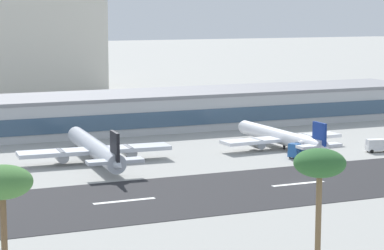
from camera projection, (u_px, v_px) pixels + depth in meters
The scene contains 11 objects.
ground_plane at pixel (302, 183), 161.46m from camera, with size 1400.00×1400.00×0.00m, color #9E9E99.
runway_strip at pixel (304, 183), 160.86m from camera, with size 800.00×32.50×0.08m, color #262628.
runway_centreline_dash_3 at pixel (124, 201), 146.02m from camera, with size 12.00×1.20×0.01m, color white.
runway_centreline_dash_4 at pixel (298, 184), 160.35m from camera, with size 12.00×1.20×0.01m, color white.
terminal_building at pixel (142, 111), 233.21m from camera, with size 182.26×26.46×10.80m.
airliner_black_tail_gate_0 at pixel (96, 150), 181.57m from camera, with size 35.96×47.71×9.95m.
airliner_navy_tail_gate_1 at pixel (284, 138), 200.04m from camera, with size 33.57×42.46×8.86m.
service_box_truck_0 at pixel (378, 145), 195.74m from camera, with size 6.39×3.76×3.25m.
service_fuel_truck_1 at pixel (301, 148), 189.66m from camera, with size 8.68×6.45×3.95m.
palm_tree_0 at pixel (320, 166), 102.22m from camera, with size 6.87×6.87×17.52m.
palm_tree_2 at pixel (2, 185), 92.54m from camera, with size 7.28×7.28×17.29m.
Camera 1 is at (-82.32, -136.68, 35.59)m, focal length 73.50 mm.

